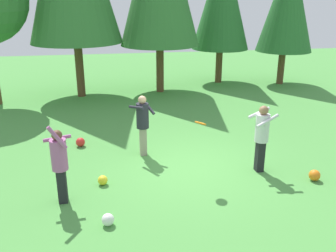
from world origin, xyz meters
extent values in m
plane|color=#4C9342|center=(0.00, 0.00, 0.00)|extent=(40.00, 40.00, 0.00)
cube|color=black|center=(-3.04, -1.17, 0.39)|extent=(0.19, 0.22, 0.78)
cylinder|color=#A85693|center=(-3.04, -1.17, 1.11)|extent=(0.34, 0.34, 0.68)
sphere|color=brown|center=(-3.04, -1.17, 1.55)|extent=(0.22, 0.22, 0.22)
cylinder|color=#A85693|center=(-3.07, -0.97, 1.41)|extent=(0.58, 0.16, 0.12)
cylinder|color=#A85693|center=(-3.02, -1.37, 1.57)|extent=(0.38, 0.13, 0.53)
cube|color=black|center=(1.74, -0.45, 0.40)|extent=(0.19, 0.22, 0.81)
cylinder|color=silver|center=(1.74, -0.45, 1.16)|extent=(0.34, 0.34, 0.70)
sphere|color=#8C6647|center=(1.74, -0.45, 1.61)|extent=(0.23, 0.23, 0.23)
cylinder|color=silver|center=(1.77, -0.64, 1.41)|extent=(0.58, 0.18, 0.31)
cylinder|color=silver|center=(1.70, -0.25, 1.49)|extent=(0.60, 0.18, 0.27)
cube|color=gray|center=(-1.06, 1.06, 0.40)|extent=(0.19, 0.22, 0.80)
cylinder|color=#23232D|center=(-1.06, 1.06, 1.15)|extent=(0.34, 0.34, 0.69)
sphere|color=tan|center=(-1.06, 1.06, 1.59)|extent=(0.23, 0.23, 0.23)
cylinder|color=#23232D|center=(-0.90, 1.17, 1.37)|extent=(0.36, 0.50, 0.38)
cylinder|color=#23232D|center=(-1.23, 0.95, 1.42)|extent=(0.39, 0.54, 0.16)
cylinder|color=orange|center=(0.09, -0.74, 1.48)|extent=(0.36, 0.37, 0.12)
sphere|color=yellow|center=(-2.20, -0.54, 0.12)|extent=(0.23, 0.23, 0.23)
sphere|color=white|center=(-2.10, -2.22, 0.12)|extent=(0.25, 0.25, 0.25)
sphere|color=orange|center=(2.86, -1.18, 0.14)|extent=(0.27, 0.27, 0.27)
sphere|color=red|center=(-2.84, 1.95, 0.13)|extent=(0.27, 0.27, 0.27)
cylinder|color=brown|center=(3.67, 9.49, 1.54)|extent=(0.33, 0.33, 3.08)
cylinder|color=brown|center=(0.46, 8.08, 1.93)|extent=(0.34, 0.34, 3.85)
cylinder|color=brown|center=(-3.09, 7.86, 2.12)|extent=(0.35, 0.35, 4.23)
cylinder|color=brown|center=(6.62, 8.66, 1.48)|extent=(0.33, 0.33, 2.96)
cone|color=#28662D|center=(6.62, 8.66, 4.00)|extent=(2.66, 2.66, 4.74)
camera|label=1|loc=(-1.99, -8.57, 4.29)|focal=39.93mm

